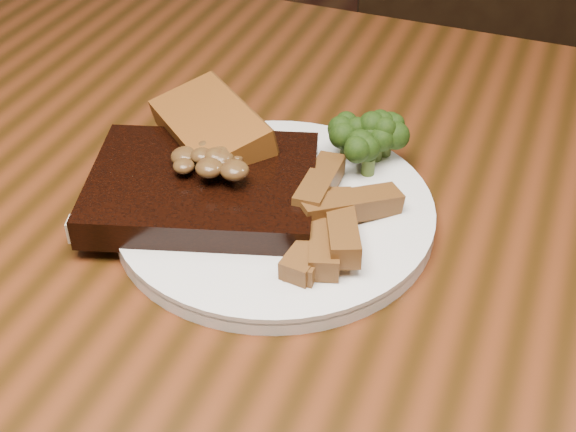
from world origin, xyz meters
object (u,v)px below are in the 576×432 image
steak (203,188)px  potato_wedges (343,220)px  dining_table (266,326)px  garlic_bread (212,147)px  plate (275,214)px  chair_far (488,91)px

steak → potato_wedges: bearing=-15.4°
dining_table → garlic_bread: (-0.08, 0.08, 0.12)m
plate → steak: 0.06m
plate → garlic_bread: bearing=149.1°
steak → garlic_bread: bearing=91.4°
plate → steak: (-0.06, -0.01, 0.02)m
chair_far → plate: (-0.09, -0.69, 0.23)m
steak → potato_wedges: size_ratio=1.63×
potato_wedges → steak: bearing=-178.3°
chair_far → potato_wedges: 0.74m
chair_far → garlic_bread: (-0.17, -0.64, 0.25)m
chair_far → potato_wedges: size_ratio=8.53×
chair_far → garlic_bread: bearing=55.7°
potato_wedges → chair_far: bearing=87.9°
chair_far → garlic_bread: size_ratio=8.09×
dining_table → plate: bearing=97.2°
garlic_bread → potato_wedges: (0.14, -0.05, -0.00)m
dining_table → steak: (-0.06, 0.02, 0.12)m
plate → steak: size_ratio=1.43×
dining_table → garlic_bread: garlic_bread is taller
potato_wedges → garlic_bread: bearing=158.4°
dining_table → garlic_bread: bearing=136.1°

